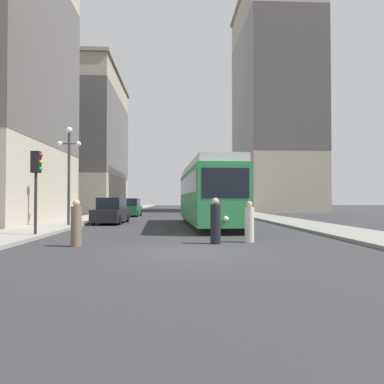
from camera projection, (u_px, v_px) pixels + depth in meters
name	position (u px, v px, depth m)	size (l,w,h in m)	color
ground_plane	(192.00, 252.00, 11.22)	(200.00, 200.00, 0.00)	#303033
sidewalk_left	(123.00, 211.00, 50.76)	(3.20, 120.00, 0.15)	gray
sidewalk_right	(232.00, 211.00, 51.55)	(3.20, 120.00, 0.15)	gray
streetcar	(207.00, 193.00, 22.52)	(3.13, 13.02, 3.89)	black
transit_bus	(219.00, 197.00, 41.67)	(2.66, 12.33, 3.45)	black
parked_car_left_near	(131.00, 208.00, 35.72)	(2.01, 4.33, 1.82)	black
parked_car_left_mid	(112.00, 211.00, 24.91)	(2.06, 5.00, 1.82)	black
pedestrian_crossing_near	(215.00, 222.00, 13.38)	(0.39, 0.39, 1.74)	black
pedestrian_crossing_far	(76.00, 225.00, 12.60)	(0.37, 0.37, 1.67)	#6B5B4C
pedestrian_on_sidewalk	(249.00, 223.00, 13.87)	(0.36, 0.36, 1.62)	beige
traffic_light_near_left	(36.00, 170.00, 15.60)	(0.47, 0.36, 3.66)	#232328
lamp_post_left_near	(69.00, 161.00, 21.17)	(1.41, 0.36, 5.90)	#333338
building_left_corner	(84.00, 141.00, 56.90)	(11.87, 21.98, 21.84)	#A89E8E
building_right_corner	(274.00, 100.00, 53.38)	(10.65, 17.15, 32.44)	#A89E8E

